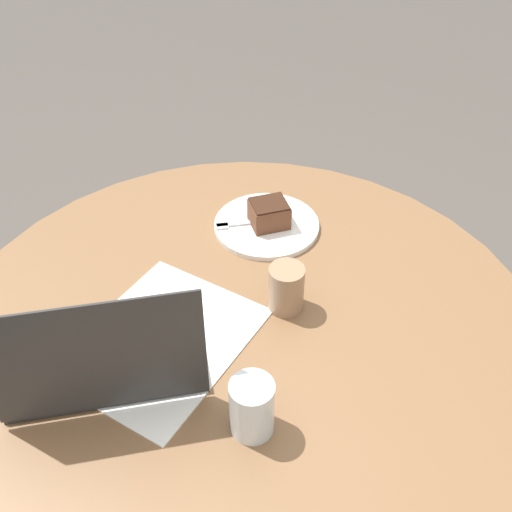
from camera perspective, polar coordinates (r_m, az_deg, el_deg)
The scene contains 9 objects.
ground_plane at distance 1.72m, azimuth -0.86°, elevation -22.54°, with size 12.00×12.00×0.00m, color #4C4742.
dining_table at distance 1.23m, azimuth -1.13°, elevation -10.29°, with size 1.14×1.14×0.71m.
paper_document at distance 1.12m, azimuth -9.01°, elevation -7.97°, with size 0.43×0.39×0.00m.
plate at distance 1.35m, azimuth 1.02°, elevation 2.95°, with size 0.24×0.24×0.01m.
cake_slice at distance 1.33m, azimuth 1.25°, elevation 4.06°, with size 0.10×0.09×0.06m.
fork at distance 1.34m, azimuth -1.00°, elevation 3.17°, with size 0.16×0.09×0.00m.
coffee_glass at distance 1.13m, azimuth 2.89°, elevation -3.09°, with size 0.07×0.07×0.10m.
water_glass at distance 0.95m, azimuth -0.39°, elevation -14.22°, with size 0.07×0.07×0.11m.
laptop at distance 1.06m, azimuth -14.19°, elevation -8.98°, with size 0.40×0.35×0.25m.
Camera 1 is at (-0.42, -0.65, 1.54)m, focal length 42.00 mm.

